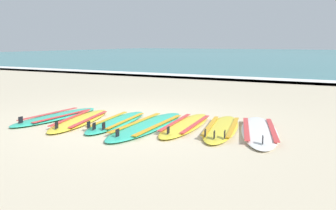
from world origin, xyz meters
TOP-DOWN VIEW (x-y plane):
  - ground_plane at (0.00, 0.00)m, footprint 80.00×80.00m
  - sea at (0.00, 37.70)m, footprint 80.00×60.00m
  - wave_foam_strip at (0.00, 8.16)m, footprint 80.00×0.91m
  - surfboard_0 at (-1.42, -0.42)m, footprint 0.62×2.12m
  - surfboard_1 at (-0.79, -0.48)m, footprint 0.98×2.14m
  - surfboard_2 at (-0.11, -0.28)m, footprint 0.75×2.06m
  - surfboard_3 at (0.53, -0.30)m, footprint 0.70×2.46m
  - surfboard_4 at (1.09, 0.04)m, footprint 0.70×2.12m
  - surfboard_5 at (1.73, 0.08)m, footprint 0.91×2.14m
  - surfboard_6 at (2.33, 0.17)m, footprint 1.16×2.33m

SIDE VIEW (x-z plane):
  - ground_plane at x=0.00m, z-range 0.00..0.00m
  - surfboard_3 at x=0.53m, z-range -0.05..0.13m
  - surfboard_6 at x=2.33m, z-range -0.05..0.13m
  - surfboard_0 at x=-1.42m, z-range -0.05..0.13m
  - surfboard_4 at x=1.09m, z-range -0.05..0.13m
  - surfboard_1 at x=-0.79m, z-range -0.05..0.13m
  - surfboard_5 at x=1.73m, z-range -0.05..0.13m
  - surfboard_2 at x=-0.11m, z-range -0.05..0.13m
  - sea at x=0.00m, z-range 0.00..0.10m
  - wave_foam_strip at x=0.00m, z-range 0.00..0.11m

